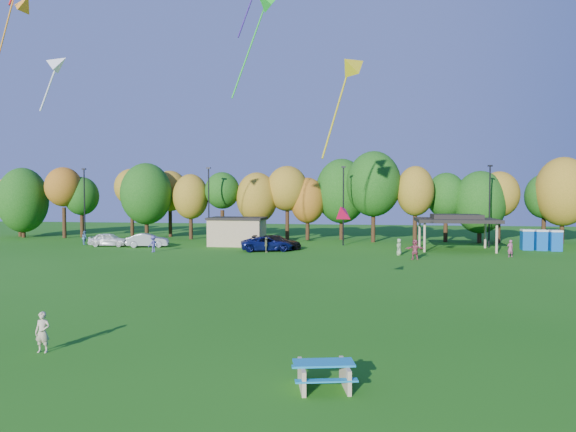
# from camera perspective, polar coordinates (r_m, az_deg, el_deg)

# --- Properties ---
(ground) EXTENTS (160.00, 160.00, 0.00)m
(ground) POSITION_cam_1_polar(r_m,az_deg,el_deg) (20.48, -4.96, -14.44)
(ground) COLOR #19600F
(ground) RESTS_ON ground
(tree_line) EXTENTS (93.57, 10.55, 11.15)m
(tree_line) POSITION_cam_1_polar(r_m,az_deg,el_deg) (64.79, 3.71, 2.46)
(tree_line) COLOR black
(tree_line) RESTS_ON ground
(lamp_posts) EXTENTS (64.50, 0.25, 9.09)m
(lamp_posts) POSITION_cam_1_polar(r_m,az_deg,el_deg) (59.09, 6.17, 1.47)
(lamp_posts) COLOR black
(lamp_posts) RESTS_ON ground
(utility_building) EXTENTS (6.30, 4.30, 3.25)m
(utility_building) POSITION_cam_1_polar(r_m,az_deg,el_deg) (59.04, -5.66, -1.70)
(utility_building) COLOR tan
(utility_building) RESTS_ON ground
(pavilion) EXTENTS (8.20, 6.20, 3.77)m
(pavilion) POSITION_cam_1_polar(r_m,az_deg,el_deg) (56.86, 18.19, -0.37)
(pavilion) COLOR tan
(pavilion) RESTS_ON ground
(porta_potties) EXTENTS (3.75, 1.81, 2.18)m
(porta_potties) POSITION_cam_1_polar(r_m,az_deg,el_deg) (59.88, 26.28, -2.41)
(porta_potties) COLOR #0C4EA8
(porta_potties) RESTS_ON ground
(picnic_table) EXTENTS (2.15, 1.91, 0.81)m
(picnic_table) POSITION_cam_1_polar(r_m,az_deg,el_deg) (16.49, 3.97, -16.98)
(picnic_table) COLOR tan
(picnic_table) RESTS_ON ground
(kite_flyer) EXTENTS (0.59, 0.41, 1.54)m
(kite_flyer) POSITION_cam_1_polar(r_m,az_deg,el_deg) (21.76, -25.61, -11.56)
(kite_flyer) COLOR #C4B093
(kite_flyer) RESTS_ON ground
(car_a) EXTENTS (4.58, 2.12, 1.52)m
(car_a) POSITION_cam_1_polar(r_m,az_deg,el_deg) (61.40, -19.26, -2.49)
(car_a) COLOR white
(car_a) RESTS_ON ground
(car_b) EXTENTS (4.82, 2.67, 1.50)m
(car_b) POSITION_cam_1_polar(r_m,az_deg,el_deg) (59.28, -15.32, -2.62)
(car_b) COLOR #A7A8AD
(car_b) RESTS_ON ground
(car_c) EXTENTS (5.91, 3.98, 1.51)m
(car_c) POSITION_cam_1_polar(r_m,az_deg,el_deg) (53.29, -2.34, -3.10)
(car_c) COLOR #0D1553
(car_c) RESTS_ON ground
(car_d) EXTENTS (5.34, 2.43, 1.51)m
(car_d) POSITION_cam_1_polar(r_m,az_deg,el_deg) (54.84, -1.23, -2.94)
(car_d) COLOR black
(car_d) RESTS_ON ground
(far_person_0) EXTENTS (1.75, 0.76, 1.83)m
(far_person_0) POSITION_cam_1_polar(r_m,az_deg,el_deg) (47.77, 13.93, -3.63)
(far_person_0) COLOR #AF495C
(far_person_0) RESTS_ON ground
(far_person_1) EXTENTS (0.62, 0.85, 1.59)m
(far_person_1) POSITION_cam_1_polar(r_m,az_deg,el_deg) (50.88, 12.24, -3.37)
(far_person_1) COLOR #88A26E
(far_person_1) RESTS_ON ground
(far_person_2) EXTENTS (1.10, 1.24, 1.67)m
(far_person_2) POSITION_cam_1_polar(r_m,az_deg,el_deg) (53.99, -14.76, -3.02)
(far_person_2) COLOR #5049A0
(far_person_2) RESTS_ON ground
(far_person_3) EXTENTS (0.97, 0.99, 1.61)m
(far_person_3) POSITION_cam_1_polar(r_m,az_deg,el_deg) (64.33, -21.65, -2.27)
(far_person_3) COLOR #4D76AA
(far_person_3) RESTS_ON ground
(far_person_4) EXTENTS (0.62, 0.97, 1.54)m
(far_person_4) POSITION_cam_1_polar(r_m,az_deg,el_deg) (52.02, -2.43, -3.22)
(far_person_4) COLOR olive
(far_person_4) RESTS_ON ground
(far_person_5) EXTENTS (0.69, 0.56, 1.62)m
(far_person_5) POSITION_cam_1_polar(r_m,az_deg,el_deg) (52.47, 23.46, -3.33)
(far_person_5) COLOR #98486A
(far_person_5) RESTS_ON ground
(kite_4) EXTENTS (2.80, 2.64, 5.42)m
(kite_4) POSITION_cam_1_polar(r_m,az_deg,el_deg) (26.95, 7.54, 16.10)
(kite_4) COLOR gold
(kite_7) EXTENTS (2.26, 1.45, 3.51)m
(kite_7) POSITION_cam_1_polar(r_m,az_deg,el_deg) (34.11, -24.11, 15.22)
(kite_7) COLOR white
(kite_13) EXTENTS (1.24, 1.47, 1.30)m
(kite_13) POSITION_cam_1_polar(r_m,az_deg,el_deg) (28.34, 6.05, 0.54)
(kite_13) COLOR #D80C41
(kite_14) EXTENTS (3.28, 1.41, 5.43)m
(kite_14) POSITION_cam_1_polar(r_m,az_deg,el_deg) (41.35, -27.28, 20.21)
(kite_14) COLOR orange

